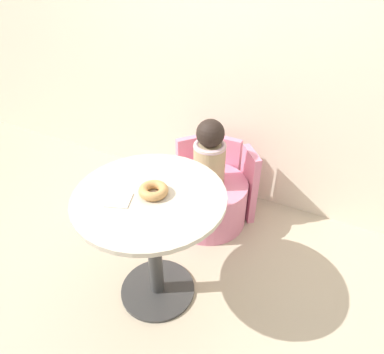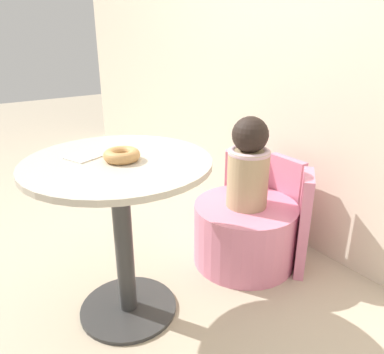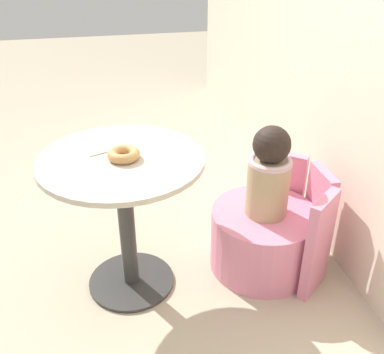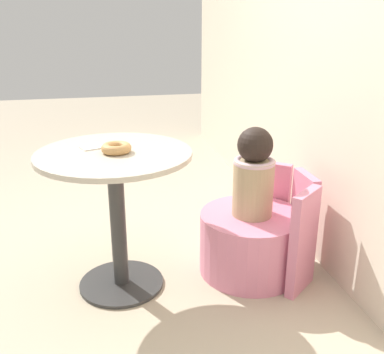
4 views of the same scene
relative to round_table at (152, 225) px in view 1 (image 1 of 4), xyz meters
name	(u,v)px [view 1 (image 1 of 4)]	position (x,y,z in m)	size (l,w,h in m)	color
ground_plane	(158,284)	(-0.02, 0.04, -0.54)	(12.00, 12.00, 0.00)	#B7A88E
back_wall	(238,40)	(-0.02, 1.17, 0.66)	(6.00, 0.06, 2.40)	beige
round_table	(152,225)	(0.00, 0.00, 0.00)	(0.76, 0.76, 0.74)	#333333
tub_chair	(208,201)	(0.00, 0.71, -0.37)	(0.56, 0.56, 0.34)	pink
booth_backrest	(221,174)	(0.00, 0.95, -0.27)	(0.66, 0.24, 0.55)	pink
child_figure	(210,154)	(0.00, 0.71, 0.03)	(0.22, 0.22, 0.48)	tan
donut	(153,190)	(0.02, 0.01, 0.22)	(0.14, 0.14, 0.04)	tan
paper_napkin	(119,200)	(-0.10, -0.10, 0.20)	(0.14, 0.14, 0.01)	silver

